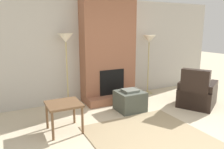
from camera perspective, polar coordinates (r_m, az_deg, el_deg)
wall_back at (r=5.84m, az=-2.10°, el=6.51°), size 7.27×0.06×2.60m
fireplace at (r=5.60m, az=-0.94°, el=5.69°), size 1.40×0.72×2.60m
ottoman at (r=5.06m, az=4.72°, el=-6.79°), size 0.61×0.57×0.50m
armchair at (r=5.68m, az=21.26°, el=-4.86°), size 1.18×1.13×0.95m
side_table at (r=4.08m, az=-12.50°, el=-8.31°), size 0.60×0.58×0.54m
floor_lamp_left at (r=5.18m, az=-11.97°, el=7.99°), size 0.35×0.35×1.75m
floor_lamp_right at (r=6.22m, az=9.66°, el=8.09°), size 0.35×0.35×1.67m
area_rug at (r=4.03m, az=9.46°, el=-15.58°), size 1.96×1.80×0.01m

